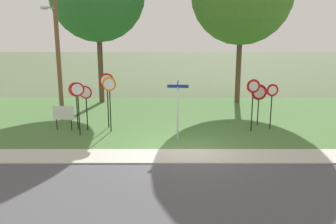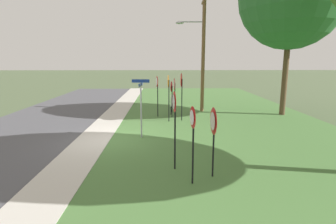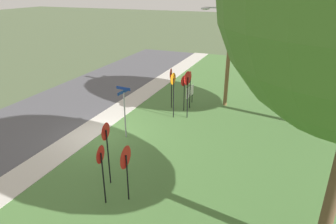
{
  "view_description": "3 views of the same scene",
  "coord_description": "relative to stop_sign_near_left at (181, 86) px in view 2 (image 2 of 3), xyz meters",
  "views": [
    {
      "loc": [
        -0.85,
        -13.93,
        4.84
      ],
      "look_at": [
        -0.82,
        2.55,
        1.09
      ],
      "focal_mm": 36.99,
      "sensor_mm": 36.0,
      "label": 1
    },
    {
      "loc": [
        11.81,
        2.4,
        3.68
      ],
      "look_at": [
        -1.45,
        2.68,
        1.05
      ],
      "focal_mm": 28.68,
      "sensor_mm": 36.0,
      "label": 2
    },
    {
      "loc": [
        11.76,
        8.74,
        7.37
      ],
      "look_at": [
        -1.22,
        3.45,
        1.45
      ],
      "focal_mm": 32.28,
      "sensor_mm": 36.0,
      "label": 3
    }
  ],
  "objects": [
    {
      "name": "ground_plane",
      "position": [
        3.96,
        -3.53,
        -2.13
      ],
      "size": [
        160.0,
        160.0,
        0.0
      ],
      "primitive_type": "plane",
      "color": "#4C5B3D"
    },
    {
      "name": "road_asphalt",
      "position": [
        3.96,
        -8.33,
        -2.13
      ],
      "size": [
        44.0,
        6.4,
        0.01
      ],
      "primitive_type": "cube",
      "color": "#4C4C51",
      "rests_on": "ground_plane"
    },
    {
      "name": "sidewalk_strip",
      "position": [
        3.96,
        -4.33,
        -2.1
      ],
      "size": [
        44.0,
        1.6,
        0.06
      ],
      "primitive_type": "cube",
      "color": "#BCB7AD",
      "rests_on": "ground_plane"
    },
    {
      "name": "grass_median",
      "position": [
        3.96,
        2.47,
        -2.11
      ],
      "size": [
        44.0,
        12.0,
        0.04
      ],
      "primitive_type": "cube",
      "color": "#477038",
      "rests_on": "ground_plane"
    },
    {
      "name": "stop_sign_near_left",
      "position": [
        0.0,
        0.0,
        0.0
      ],
      "size": [
        0.79,
        0.15,
        2.84
      ],
      "rotation": [
        0.0,
        0.0,
        -0.16
      ],
      "color": "black",
      "rests_on": "grass_median"
    },
    {
      "name": "stop_sign_near_right",
      "position": [
        0.25,
        -0.77,
        -0.12
      ],
      "size": [
        0.68,
        0.11,
        2.73
      ],
      "rotation": [
        0.0,
        0.0,
        -0.08
      ],
      "color": "black",
      "rests_on": "grass_median"
    },
    {
      "name": "stop_sign_far_left",
      "position": [
        -1.14,
        -1.45,
        -0.24
      ],
      "size": [
        0.65,
        0.14,
        2.58
      ],
      "rotation": [
        0.0,
        0.0,
        0.18
      ],
      "color": "black",
      "rests_on": "grass_median"
    },
    {
      "name": "stop_sign_far_center",
      "position": [
        -1.52,
        -0.35,
        -0.33
      ],
      "size": [
        0.72,
        0.1,
        2.43
      ],
      "rotation": [
        0.0,
        0.0,
        0.05
      ],
      "color": "black",
      "rests_on": "grass_median"
    },
    {
      "name": "stop_sign_far_right",
      "position": [
        -0.98,
        -0.55,
        -0.45
      ],
      "size": [
        0.65,
        0.14,
        2.28
      ],
      "rotation": [
        0.0,
        0.0,
        -0.18
      ],
      "color": "black",
      "rests_on": "grass_median"
    },
    {
      "name": "yield_sign_near_left",
      "position": [
        8.37,
        -0.28,
        -0.37
      ],
      "size": [
        0.64,
        0.13,
        2.33
      ],
      "rotation": [
        0.0,
        0.0,
        0.15
      ],
      "color": "black",
      "rests_on": "grass_median"
    },
    {
      "name": "yield_sign_near_right",
      "position": [
        7.89,
        0.41,
        -0.46
      ],
      "size": [
        0.84,
        0.11,
        2.21
      ],
      "rotation": [
        0.0,
        0.0,
        0.06
      ],
      "color": "black",
      "rests_on": "grass_median"
    },
    {
      "name": "yield_sign_far_left",
      "position": [
        7.28,
        -0.75,
        -0.13
      ],
      "size": [
        0.69,
        0.12,
        2.63
      ],
      "rotation": [
        0.0,
        0.0,
        0.12
      ],
      "color": "black",
      "rests_on": "grass_median"
    },
    {
      "name": "street_name_post",
      "position": [
        3.55,
        -2.12,
        -0.45
      ],
      "size": [
        0.96,
        0.81,
        2.74
      ],
      "rotation": [
        0.0,
        0.0,
        -0.1
      ],
      "color": "#9EA0A8",
      "rests_on": "grass_median"
    },
    {
      "name": "utility_pole",
      "position": [
        -2.91,
        1.54,
        2.47
      ],
      "size": [
        2.1,
        2.03,
        8.44
      ],
      "color": "brown",
      "rests_on": "grass_median"
    },
    {
      "name": "notice_board",
      "position": [
        -2.16,
        -0.52,
        -1.26
      ],
      "size": [
        1.1,
        0.14,
        1.25
      ],
      "rotation": [
        0.0,
        0.0,
        -0.1
      ],
      "color": "black",
      "rests_on": "grass_median"
    }
  ]
}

